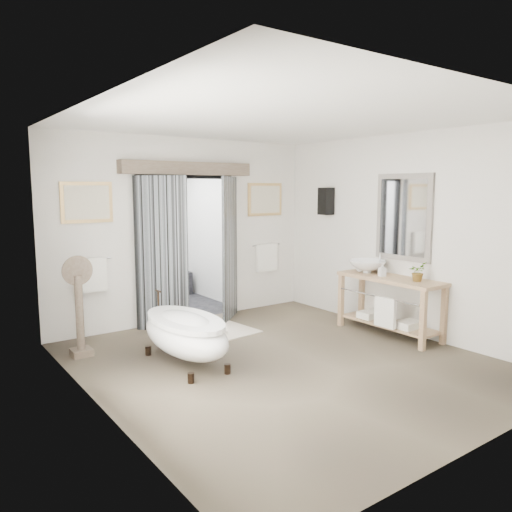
{
  "coord_description": "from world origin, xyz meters",
  "views": [
    {
      "loc": [
        -3.72,
        -4.55,
        2.12
      ],
      "look_at": [
        0.0,
        0.6,
        1.25
      ],
      "focal_mm": 35.0,
      "sensor_mm": 36.0,
      "label": 1
    }
  ],
  "objects_px": {
    "clawfoot_tub": "(185,333)",
    "vanity": "(389,301)",
    "rug": "(215,334)",
    "basin": "(367,266)"
  },
  "relations": [
    {
      "from": "clawfoot_tub",
      "to": "rug",
      "type": "distance_m",
      "value": 1.33
    },
    {
      "from": "rug",
      "to": "basin",
      "type": "bearing_deg",
      "value": -27.15
    },
    {
      "from": "vanity",
      "to": "rug",
      "type": "height_order",
      "value": "vanity"
    },
    {
      "from": "clawfoot_tub",
      "to": "rug",
      "type": "relative_size",
      "value": 1.34
    },
    {
      "from": "clawfoot_tub",
      "to": "vanity",
      "type": "relative_size",
      "value": 1.01
    },
    {
      "from": "vanity",
      "to": "clawfoot_tub",
      "type": "bearing_deg",
      "value": 167.74
    },
    {
      "from": "vanity",
      "to": "basin",
      "type": "xyz_separation_m",
      "value": [
        0.03,
        0.45,
        0.44
      ]
    },
    {
      "from": "clawfoot_tub",
      "to": "basin",
      "type": "xyz_separation_m",
      "value": [
        2.99,
        -0.19,
        0.56
      ]
    },
    {
      "from": "clawfoot_tub",
      "to": "vanity",
      "type": "height_order",
      "value": "vanity"
    },
    {
      "from": "clawfoot_tub",
      "to": "vanity",
      "type": "xyz_separation_m",
      "value": [
        2.96,
        -0.64,
        0.12
      ]
    }
  ]
}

